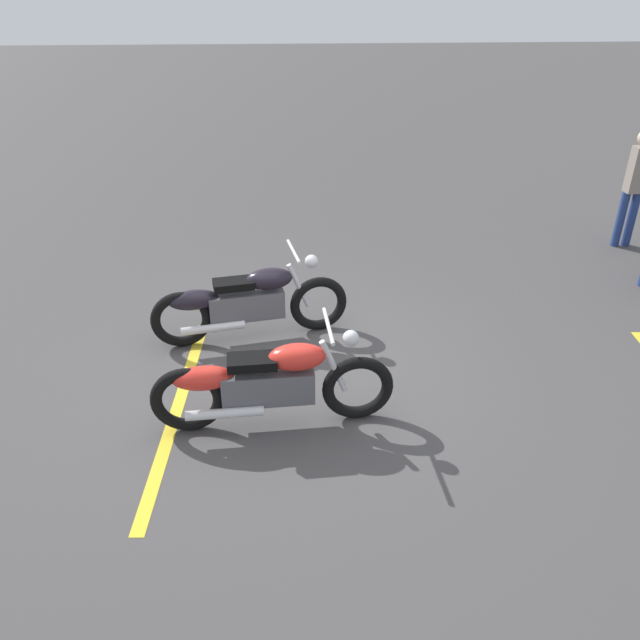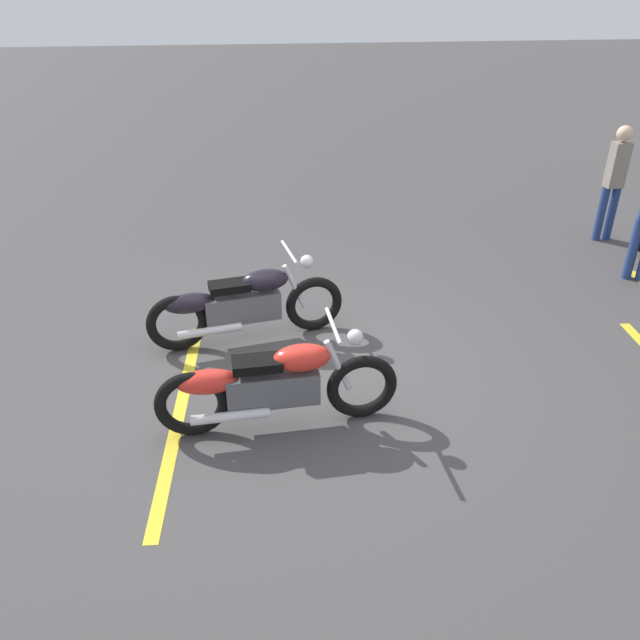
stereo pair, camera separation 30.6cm
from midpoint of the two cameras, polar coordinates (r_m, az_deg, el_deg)
ground_plane at (r=6.73m, az=-2.79°, el=-4.92°), size 60.00×60.00×0.00m
motorcycle_bright_foreground at (r=5.80m, az=-5.83°, el=-5.79°), size 2.23×0.62×1.04m
motorcycle_dark_foreground at (r=7.16m, az=-8.21°, el=1.39°), size 2.21×0.73×1.04m
bystander_near_row at (r=10.57m, az=24.05°, el=11.49°), size 0.29×0.23×1.74m
parking_stripe_near at (r=6.38m, az=-13.80°, el=-8.04°), size 0.30×3.20×0.01m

